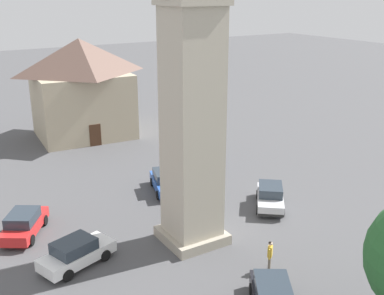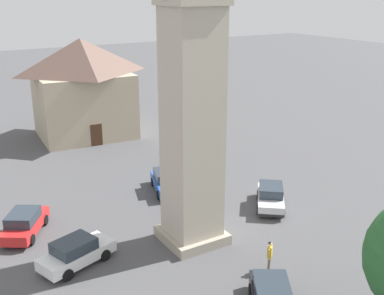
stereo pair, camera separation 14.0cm
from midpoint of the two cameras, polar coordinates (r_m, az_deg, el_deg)
The scene contains 8 objects.
ground_plane at distance 28.47m, azimuth -0.14°, elevation -11.09°, with size 200.00×200.00×0.00m, color #4C4C4F.
car_blue_kerb at distance 34.56m, azimuth -3.33°, elevation -4.12°, with size 4.44×2.83×1.53m.
car_silver_kerb at distance 30.37m, azimuth -19.80°, elevation -8.65°, with size 4.39×3.64×1.53m.
car_red_corner at distance 40.04m, azimuth 0.06°, elevation -0.83°, with size 4.21×1.98×1.53m.
car_white_side at distance 32.53m, azimuth 9.33°, elevation -5.86°, with size 4.28×3.89×1.53m.
car_green_alley at distance 26.50m, azimuth -13.98°, elevation -12.26°, with size 2.92×4.45×1.53m.
pedestrian at distance 25.55m, azimuth 9.26°, elevation -12.51°, with size 0.40×0.45×1.69m.
building_shop_left at distance 47.82m, azimuth -13.29°, elevation 7.11°, with size 8.47×9.82×9.67m.
Camera 1 is at (-21.07, 12.91, 14.15)m, focal length 44.03 mm.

